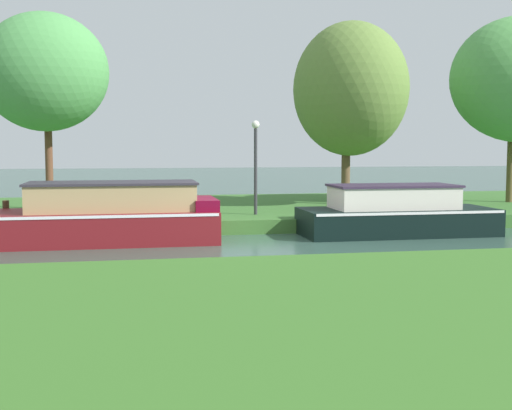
{
  "coord_description": "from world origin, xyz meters",
  "views": [
    {
      "loc": [
        -3.37,
        -16.31,
        2.47
      ],
      "look_at": [
        0.02,
        1.2,
        0.9
      ],
      "focal_mm": 47.17,
      "sensor_mm": 36.0,
      "label": 1
    }
  ],
  "objects_px": {
    "black_barge": "(396,214)",
    "mooring_post_near": "(6,212)",
    "maroon_narrowboat": "(107,216)",
    "willow_tree_centre": "(350,89)",
    "willow_tree_left": "(45,72)",
    "lamp_post": "(256,155)"
  },
  "relations": [
    {
      "from": "maroon_narrowboat",
      "to": "lamp_post",
      "type": "distance_m",
      "value": 5.16
    },
    {
      "from": "willow_tree_centre",
      "to": "mooring_post_near",
      "type": "height_order",
      "value": "willow_tree_centre"
    },
    {
      "from": "black_barge",
      "to": "maroon_narrowboat",
      "type": "xyz_separation_m",
      "value": [
        -7.85,
        0.0,
        0.09
      ]
    },
    {
      "from": "black_barge",
      "to": "willow_tree_left",
      "type": "xyz_separation_m",
      "value": [
        -9.84,
        4.95,
        4.21
      ]
    },
    {
      "from": "maroon_narrowboat",
      "to": "mooring_post_near",
      "type": "xyz_separation_m",
      "value": [
        -2.66,
        1.2,
        0.04
      ]
    },
    {
      "from": "willow_tree_centre",
      "to": "lamp_post",
      "type": "height_order",
      "value": "willow_tree_centre"
    },
    {
      "from": "black_barge",
      "to": "mooring_post_near",
      "type": "xyz_separation_m",
      "value": [
        -10.52,
        1.2,
        0.12
      ]
    },
    {
      "from": "lamp_post",
      "to": "mooring_post_near",
      "type": "xyz_separation_m",
      "value": [
        -6.99,
        -1.17,
        -1.47
      ]
    },
    {
      "from": "maroon_narrowboat",
      "to": "willow_tree_left",
      "type": "distance_m",
      "value": 6.74
    },
    {
      "from": "mooring_post_near",
      "to": "lamp_post",
      "type": "bearing_deg",
      "value": 9.52
    },
    {
      "from": "black_barge",
      "to": "willow_tree_left",
      "type": "height_order",
      "value": "willow_tree_left"
    },
    {
      "from": "maroon_narrowboat",
      "to": "lamp_post",
      "type": "height_order",
      "value": "lamp_post"
    },
    {
      "from": "willow_tree_left",
      "to": "lamp_post",
      "type": "xyz_separation_m",
      "value": [
        6.31,
        -2.57,
        -2.61
      ]
    },
    {
      "from": "willow_tree_left",
      "to": "mooring_post_near",
      "type": "height_order",
      "value": "willow_tree_left"
    },
    {
      "from": "black_barge",
      "to": "willow_tree_centre",
      "type": "xyz_separation_m",
      "value": [
        0.32,
        4.99,
        3.84
      ]
    },
    {
      "from": "willow_tree_centre",
      "to": "mooring_post_near",
      "type": "bearing_deg",
      "value": -160.75
    },
    {
      "from": "black_barge",
      "to": "mooring_post_near",
      "type": "distance_m",
      "value": 10.59
    },
    {
      "from": "willow_tree_centre",
      "to": "black_barge",
      "type": "bearing_deg",
      "value": -93.67
    },
    {
      "from": "willow_tree_left",
      "to": "lamp_post",
      "type": "bearing_deg",
      "value": -22.16
    },
    {
      "from": "maroon_narrowboat",
      "to": "willow_tree_left",
      "type": "bearing_deg",
      "value": 111.9
    },
    {
      "from": "black_barge",
      "to": "maroon_narrowboat",
      "type": "height_order",
      "value": "maroon_narrowboat"
    },
    {
      "from": "maroon_narrowboat",
      "to": "lamp_post",
      "type": "relative_size",
      "value": 2.06
    }
  ]
}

